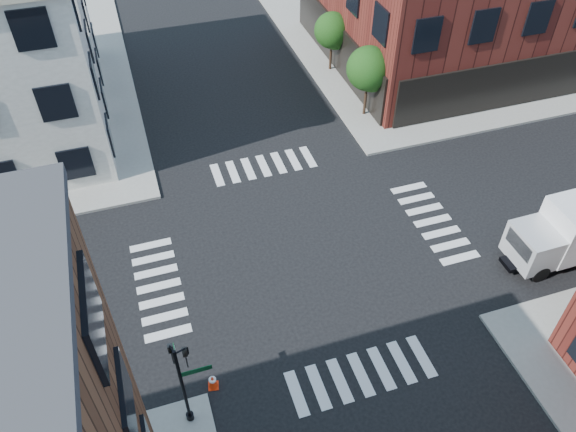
{
  "coord_description": "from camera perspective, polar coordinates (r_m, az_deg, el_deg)",
  "views": [
    {
      "loc": [
        -6.39,
        -17.36,
        20.0
      ],
      "look_at": [
        -0.75,
        0.12,
        2.5
      ],
      "focal_mm": 35.0,
      "sensor_mm": 36.0,
      "label": 1
    }
  ],
  "objects": [
    {
      "name": "signal_pole",
      "position": [
        20.2,
        -10.65,
        -15.7
      ],
      "size": [
        1.29,
        1.24,
        4.6
      ],
      "color": "black",
      "rests_on": "ground"
    },
    {
      "name": "tree_near",
      "position": [
        35.0,
        8.29,
        14.41
      ],
      "size": [
        2.69,
        2.69,
        4.49
      ],
      "color": "black",
      "rests_on": "ground"
    },
    {
      "name": "tree_far",
      "position": [
        39.99,
        4.6,
        18.12
      ],
      "size": [
        2.43,
        2.43,
        4.07
      ],
      "color": "black",
      "rests_on": "ground"
    },
    {
      "name": "ground",
      "position": [
        27.24,
        1.59,
        -3.64
      ],
      "size": [
        120.0,
        120.0,
        0.0
      ],
      "primitive_type": "plane",
      "color": "black",
      "rests_on": "ground"
    },
    {
      "name": "traffic_cone",
      "position": [
        22.85,
        -7.66,
        -16.32
      ],
      "size": [
        0.47,
        0.47,
        0.74
      ],
      "rotation": [
        0.0,
        0.0,
        -0.18
      ],
      "color": "#FB300B",
      "rests_on": "ground"
    },
    {
      "name": "sidewalk_ne",
      "position": [
        51.17,
        17.17,
        18.88
      ],
      "size": [
        30.0,
        30.0,
        0.15
      ],
      "primitive_type": "cube",
      "color": "gray",
      "rests_on": "ground"
    }
  ]
}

